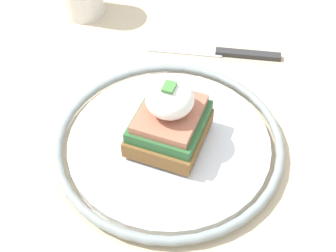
# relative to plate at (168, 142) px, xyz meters

# --- Properties ---
(dining_table) EXTENTS (1.10, 0.76, 0.76)m
(dining_table) POSITION_rel_plate_xyz_m (-0.01, -0.00, -0.12)
(dining_table) COLOR #C6B28E
(dining_table) RESTS_ON ground_plane
(plate) EXTENTS (0.26, 0.26, 0.02)m
(plate) POSITION_rel_plate_xyz_m (0.00, 0.00, 0.00)
(plate) COLOR silver
(plate) RESTS_ON dining_table
(sandwich) EXTENTS (0.09, 0.08, 0.08)m
(sandwich) POSITION_rel_plate_xyz_m (0.00, -0.00, 0.04)
(sandwich) COLOR brown
(sandwich) RESTS_ON plate
(knife) EXTENTS (0.06, 0.18, 0.01)m
(knife) POSITION_rel_plate_xyz_m (0.18, -0.01, -0.01)
(knife) COLOR #2D2D2D
(knife) RESTS_ON dining_table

